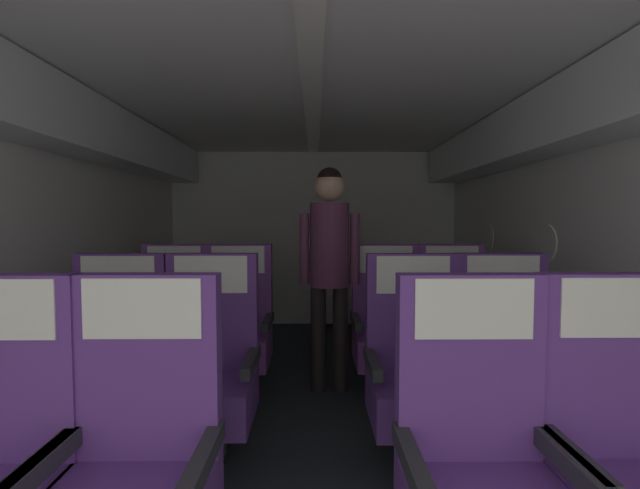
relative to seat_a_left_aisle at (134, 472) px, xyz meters
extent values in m
cube|color=#23282D|center=(0.55, 1.24, -0.45)|extent=(3.60, 5.85, 0.02)
cube|color=silver|center=(-1.15, 1.24, 0.59)|extent=(0.08, 5.45, 2.06)
cube|color=silver|center=(2.25, 1.24, 0.59)|extent=(0.08, 5.45, 2.06)
cube|color=silver|center=(0.55, 1.24, 1.62)|extent=(3.48, 5.45, 0.06)
cube|color=silver|center=(0.55, 3.98, 0.59)|extent=(3.48, 0.06, 2.06)
cube|color=silver|center=(-0.94, 1.24, 1.40)|extent=(0.33, 5.23, 0.36)
cube|color=silver|center=(2.04, 1.24, 1.40)|extent=(0.33, 5.23, 0.36)
cube|color=white|center=(0.55, 1.24, 1.58)|extent=(0.12, 4.91, 0.02)
cylinder|color=white|center=(2.20, 1.78, 0.63)|extent=(0.01, 0.26, 0.26)
cylinder|color=white|center=(2.20, 2.87, 0.63)|extent=(0.01, 0.26, 0.26)
cube|color=#5B3384|center=(-0.47, 0.12, 0.30)|extent=(0.49, 0.09, 0.63)
cube|color=#28282D|center=(-0.24, -0.07, 0.07)|extent=(0.05, 0.41, 0.06)
cube|color=#5B3384|center=(0.00, 0.14, 0.30)|extent=(0.49, 0.09, 0.63)
cube|color=#28282D|center=(0.23, -0.06, 0.07)|extent=(0.05, 0.41, 0.06)
cube|color=#28282D|center=(-0.23, -0.06, 0.07)|extent=(0.05, 0.41, 0.06)
cube|color=silver|center=(0.00, 0.09, 0.50)|extent=(0.39, 0.01, 0.20)
cube|color=#5B3384|center=(1.58, 0.14, 0.30)|extent=(0.49, 0.09, 0.63)
cube|color=#28282D|center=(1.35, -0.06, 0.07)|extent=(0.05, 0.41, 0.06)
cube|color=silver|center=(1.58, 0.09, 0.50)|extent=(0.39, 0.01, 0.20)
cube|color=#5B3384|center=(1.09, 0.12, 0.30)|extent=(0.49, 0.09, 0.63)
cube|color=#28282D|center=(1.32, -0.08, 0.07)|extent=(0.05, 0.41, 0.06)
cube|color=#28282D|center=(0.86, -0.08, 0.07)|extent=(0.05, 0.41, 0.06)
cube|color=silver|center=(1.09, 0.07, 0.50)|extent=(0.39, 0.01, 0.20)
cube|color=#38383D|center=(-0.48, 0.87, -0.34)|extent=(0.17, 0.17, 0.21)
cube|color=#5B3384|center=(-0.48, 0.87, -0.12)|extent=(0.49, 0.48, 0.21)
cube|color=#5B3384|center=(-0.48, 1.07, 0.30)|extent=(0.49, 0.09, 0.63)
cube|color=#28282D|center=(-0.25, 0.87, 0.07)|extent=(0.05, 0.41, 0.06)
cube|color=#28282D|center=(-0.72, 0.87, 0.07)|extent=(0.05, 0.41, 0.06)
cube|color=silver|center=(-0.48, 1.02, 0.50)|extent=(0.39, 0.01, 0.20)
cube|color=#38383D|center=(0.01, 0.88, -0.34)|extent=(0.17, 0.17, 0.21)
cube|color=#5B3384|center=(0.01, 0.88, -0.12)|extent=(0.49, 0.48, 0.21)
cube|color=#5B3384|center=(0.01, 1.08, 0.30)|extent=(0.49, 0.09, 0.63)
cube|color=#28282D|center=(0.24, 0.88, 0.07)|extent=(0.05, 0.41, 0.06)
cube|color=#28282D|center=(-0.22, 0.88, 0.07)|extent=(0.05, 0.41, 0.06)
cube|color=silver|center=(0.01, 1.03, 0.50)|extent=(0.39, 0.01, 0.20)
cube|color=#38383D|center=(1.58, 0.87, -0.34)|extent=(0.17, 0.17, 0.21)
cube|color=#5B3384|center=(1.58, 0.87, -0.12)|extent=(0.49, 0.48, 0.21)
cube|color=#5B3384|center=(1.58, 1.07, 0.30)|extent=(0.49, 0.09, 0.63)
cube|color=#28282D|center=(1.81, 0.87, 0.07)|extent=(0.05, 0.41, 0.06)
cube|color=#28282D|center=(1.35, 0.87, 0.07)|extent=(0.05, 0.41, 0.06)
cube|color=silver|center=(1.58, 1.03, 0.50)|extent=(0.39, 0.01, 0.20)
cube|color=#38383D|center=(1.09, 0.85, -0.34)|extent=(0.17, 0.17, 0.21)
cube|color=#5B3384|center=(1.09, 0.85, -0.12)|extent=(0.49, 0.48, 0.21)
cube|color=#5B3384|center=(1.09, 1.05, 0.30)|extent=(0.49, 0.09, 0.63)
cube|color=#28282D|center=(1.32, 0.85, 0.07)|extent=(0.05, 0.41, 0.06)
cube|color=#28282D|center=(0.86, 0.85, 0.07)|extent=(0.05, 0.41, 0.06)
cube|color=silver|center=(1.09, 1.00, 0.50)|extent=(0.39, 0.01, 0.20)
cube|color=#38383D|center=(-0.47, 1.80, -0.34)|extent=(0.17, 0.17, 0.21)
cube|color=#753D8E|center=(-0.47, 1.80, -0.12)|extent=(0.49, 0.48, 0.21)
cube|color=#753D8E|center=(-0.47, 1.99, 0.30)|extent=(0.49, 0.09, 0.63)
cube|color=#28282D|center=(-0.24, 1.80, 0.07)|extent=(0.05, 0.41, 0.06)
cube|color=#28282D|center=(-0.71, 1.80, 0.07)|extent=(0.05, 0.41, 0.06)
cube|color=silver|center=(-0.47, 1.95, 0.50)|extent=(0.39, 0.01, 0.20)
cube|color=#38383D|center=(0.00, 1.79, -0.34)|extent=(0.17, 0.17, 0.21)
cube|color=#753D8E|center=(0.00, 1.79, -0.12)|extent=(0.49, 0.48, 0.21)
cube|color=#753D8E|center=(0.00, 1.99, 0.30)|extent=(0.49, 0.09, 0.63)
cube|color=#28282D|center=(0.23, 1.79, 0.07)|extent=(0.05, 0.41, 0.06)
cube|color=#28282D|center=(-0.23, 1.79, 0.07)|extent=(0.05, 0.41, 0.06)
cube|color=silver|center=(0.00, 1.94, 0.50)|extent=(0.39, 0.01, 0.20)
cube|color=#38383D|center=(1.58, 1.79, -0.34)|extent=(0.17, 0.17, 0.21)
cube|color=#753D8E|center=(1.58, 1.79, -0.12)|extent=(0.49, 0.48, 0.21)
cube|color=#753D8E|center=(1.58, 1.99, 0.30)|extent=(0.49, 0.09, 0.63)
cube|color=#28282D|center=(1.81, 1.79, 0.07)|extent=(0.05, 0.41, 0.06)
cube|color=#28282D|center=(1.35, 1.79, 0.07)|extent=(0.05, 0.41, 0.06)
cube|color=silver|center=(1.58, 1.94, 0.50)|extent=(0.39, 0.01, 0.20)
cube|color=#38383D|center=(1.09, 1.79, -0.34)|extent=(0.17, 0.17, 0.21)
cube|color=#753D8E|center=(1.09, 1.79, -0.12)|extent=(0.49, 0.48, 0.21)
cube|color=#753D8E|center=(1.09, 1.99, 0.30)|extent=(0.49, 0.09, 0.63)
cube|color=#28282D|center=(1.32, 1.79, 0.07)|extent=(0.05, 0.41, 0.06)
cube|color=#28282D|center=(0.86, 1.79, 0.07)|extent=(0.05, 0.41, 0.06)
cube|color=silver|center=(1.09, 1.94, 0.50)|extent=(0.39, 0.01, 0.20)
cylinder|color=black|center=(0.59, 1.84, -0.06)|extent=(0.11, 0.11, 0.76)
cylinder|color=black|center=(0.75, 1.84, -0.06)|extent=(0.11, 0.11, 0.76)
cylinder|color=#5B2D4C|center=(0.67, 1.84, 0.61)|extent=(0.28, 0.28, 0.59)
cylinder|color=#5B2D4C|center=(0.49, 1.84, 0.58)|extent=(0.07, 0.07, 0.51)
cylinder|color=#5B2D4C|center=(0.85, 1.84, 0.58)|extent=(0.07, 0.07, 0.51)
sphere|color=tan|center=(0.67, 1.84, 1.03)|extent=(0.21, 0.21, 0.21)
sphere|color=black|center=(0.67, 1.84, 1.07)|extent=(0.18, 0.18, 0.18)
camera|label=1|loc=(0.57, -1.39, 0.79)|focal=25.48mm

